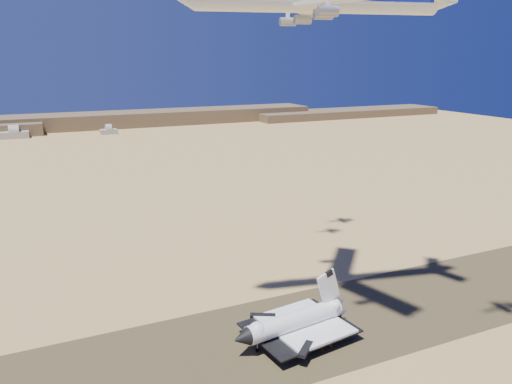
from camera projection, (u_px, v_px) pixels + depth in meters
name	position (u px, v px, depth m)	size (l,w,h in m)	color
ground	(220.00, 351.00, 150.76)	(1200.00, 1200.00, 0.00)	tan
runway	(220.00, 351.00, 150.76)	(600.00, 50.00, 0.06)	brown
ridgeline	(122.00, 121.00, 637.99)	(960.00, 90.00, 18.00)	brown
hangars	(10.00, 135.00, 543.75)	(200.50, 29.50, 30.00)	#A3A190
shuttle	(294.00, 323.00, 156.15)	(41.62, 28.96, 20.44)	white
carrier_747	(311.00, 1.00, 145.40)	(87.39, 65.95, 21.72)	white
crew_a	(322.00, 349.00, 150.22)	(0.66, 0.43, 1.81)	#F5470E
crew_b	(331.00, 343.00, 153.30)	(0.89, 0.52, 1.84)	#F5470E
crew_c	(331.00, 346.00, 151.79)	(1.03, 0.53, 1.76)	#F5470E
chase_jet_c	(295.00, 8.00, 198.84)	(13.63, 7.74, 3.43)	white
chase_jet_d	(313.00, 16.00, 216.01)	(15.75, 8.83, 3.95)	white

